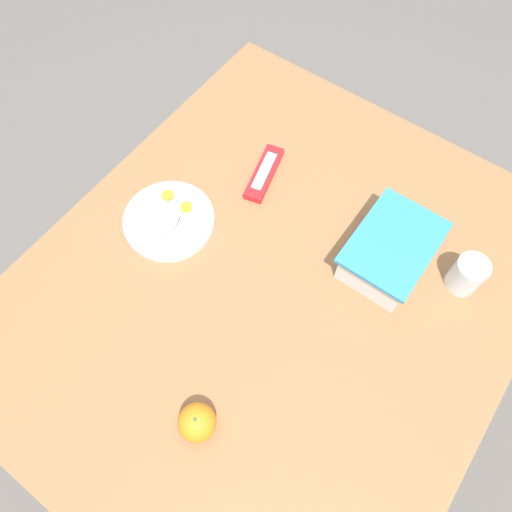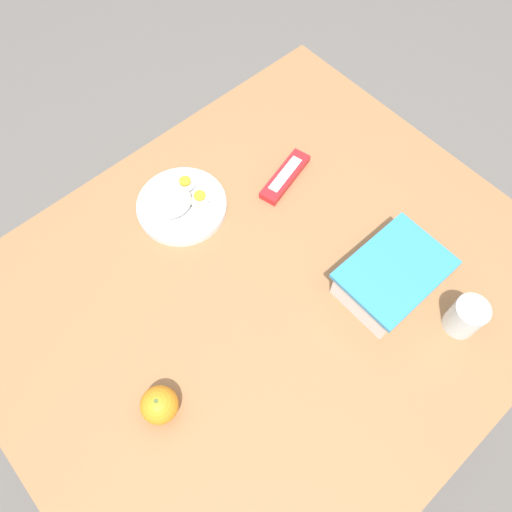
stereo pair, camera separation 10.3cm
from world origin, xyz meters
TOP-DOWN VIEW (x-y plane):
  - ground_plane at (0.00, 0.00)m, footprint 10.00×10.00m
  - table at (0.00, 0.00)m, footprint 1.12×0.95m
  - food_container at (-0.19, 0.16)m, footprint 0.21×0.15m
  - orange_fruit at (0.31, 0.05)m, footprint 0.07×0.07m
  - rice_plate at (0.01, -0.27)m, footprint 0.20×0.20m
  - candy_bar at (-0.22, -0.18)m, footprint 0.16×0.08m
  - drinking_glass at (-0.23, 0.31)m, footprint 0.07×0.07m

SIDE VIEW (x-z plane):
  - ground_plane at x=0.00m, z-range 0.00..0.00m
  - table at x=0.00m, z-range 0.29..1.06m
  - candy_bar at x=-0.22m, z-range 0.77..0.79m
  - rice_plate at x=0.01m, z-range 0.76..0.83m
  - orange_fruit at x=0.31m, z-range 0.77..0.84m
  - food_container at x=-0.19m, z-range 0.77..0.85m
  - drinking_glass at x=-0.23m, z-range 0.77..0.85m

